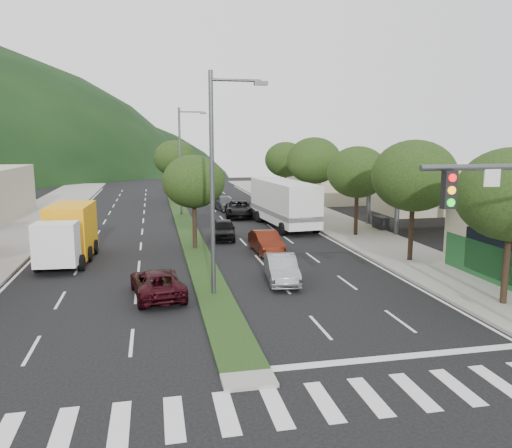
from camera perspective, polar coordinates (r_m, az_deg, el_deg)
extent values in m
plane|color=black|center=(15.86, -1.18, -16.83)|extent=(160.00, 160.00, 0.00)
cube|color=gray|center=(42.36, 9.28, -0.03)|extent=(5.00, 90.00, 0.15)
cube|color=gray|center=(40.93, -26.30, -1.24)|extent=(6.00, 90.00, 0.15)
cube|color=#1A3413|center=(42.62, -8.11, 0.04)|extent=(1.60, 56.00, 0.12)
cube|color=silver|center=(14.13, 0.41, -20.35)|extent=(19.00, 2.20, 0.01)
cube|color=black|center=(14.74, 21.16, 3.67)|extent=(0.35, 0.25, 1.05)
cube|color=silver|center=(42.00, 19.32, 6.24)|extent=(12.00, 8.00, 0.50)
cube|color=yellow|center=(42.01, 19.29, 5.77)|extent=(12.20, 8.20, 0.50)
cylinder|color=#47494C|center=(38.10, 15.85, 2.05)|extent=(0.36, 0.36, 4.60)
cylinder|color=#47494C|center=(42.39, 25.50, 2.21)|extent=(0.36, 0.36, 4.60)
cylinder|color=#47494C|center=(42.56, 12.75, 2.93)|extent=(0.36, 0.36, 4.60)
cylinder|color=#47494C|center=(46.44, 21.79, 3.02)|extent=(0.36, 0.36, 4.60)
cube|color=black|center=(40.56, 14.12, 0.06)|extent=(0.80, 1.60, 1.10)
cube|color=black|center=(44.61, 23.41, 0.40)|extent=(0.80, 1.60, 1.10)
cube|color=#B0A58B|center=(62.19, 9.12, 5.35)|extent=(10.00, 16.00, 5.20)
cylinder|color=black|center=(23.69, 26.70, -3.85)|extent=(0.28, 0.28, 3.64)
ellipsoid|color=black|center=(23.25, 27.23, 3.03)|extent=(4.60, 4.60, 3.91)
cylinder|color=black|center=(30.20, 17.32, -0.39)|extent=(0.28, 0.28, 3.81)
ellipsoid|color=black|center=(29.85, 17.61, 5.28)|extent=(4.80, 4.80, 4.08)
cylinder|color=black|center=(37.32, 11.38, 1.52)|extent=(0.28, 0.28, 3.58)
ellipsoid|color=black|center=(37.04, 11.53, 5.84)|extent=(4.40, 4.40, 3.74)
cylinder|color=black|center=(46.58, 6.58, 3.43)|extent=(0.28, 0.28, 3.92)
ellipsoid|color=black|center=(46.36, 6.65, 7.21)|extent=(5.00, 5.00, 4.25)
cylinder|color=black|center=(56.13, 3.37, 4.40)|extent=(0.28, 0.28, 3.70)
ellipsoid|color=black|center=(55.94, 3.40, 7.36)|extent=(4.60, 4.60, 3.91)
cylinder|color=black|center=(32.50, -7.03, 0.20)|extent=(0.28, 0.28, 3.36)
ellipsoid|color=black|center=(32.18, -7.13, 4.85)|extent=(4.00, 4.00, 3.40)
cylinder|color=black|center=(58.24, -9.19, 4.50)|extent=(0.28, 0.28, 3.81)
ellipsoid|color=black|center=(58.06, -9.27, 7.45)|extent=(4.80, 4.80, 4.08)
cylinder|color=#47494C|center=(22.21, -5.03, 4.24)|extent=(0.20, 0.20, 10.00)
cylinder|color=#47494C|center=(22.42, -2.30, 16.10)|extent=(2.20, 0.12, 0.12)
cube|color=#47494C|center=(22.61, 0.56, 15.79)|extent=(0.60, 0.25, 0.18)
cylinder|color=#47494C|center=(47.08, -8.66, 6.97)|extent=(0.20, 0.20, 10.00)
cylinder|color=#47494C|center=(47.18, -7.43, 12.60)|extent=(2.20, 0.12, 0.12)
cube|color=#47494C|center=(47.27, -6.07, 12.50)|extent=(0.60, 0.25, 0.18)
imported|color=gray|center=(25.12, 2.94, -5.14)|extent=(1.92, 4.24, 1.35)
imported|color=black|center=(23.26, -11.22, -6.62)|extent=(2.66, 4.80, 1.27)
imported|color=black|center=(35.93, -3.76, -0.61)|extent=(2.24, 4.37, 1.42)
imported|color=#545459|center=(42.04, 3.78, 0.84)|extent=(2.42, 4.87, 1.36)
imported|color=#521A0D|center=(31.46, 1.18, -2.09)|extent=(1.60, 4.24, 1.38)
imported|color=black|center=(46.13, -1.91, 1.73)|extent=(3.20, 5.72, 1.51)
imported|color=#4B4C50|center=(50.92, -3.62, 2.43)|extent=(2.31, 4.51, 1.47)
cube|color=white|center=(28.46, -21.87, -2.16)|extent=(2.29, 1.74, 2.30)
cube|color=#F9A40D|center=(31.99, -20.33, -0.65)|extent=(2.57, 4.34, 3.10)
cube|color=black|center=(31.46, -20.50, -3.15)|extent=(2.37, 5.92, 0.30)
cylinder|color=black|center=(28.85, -19.31, -4.20)|extent=(0.36, 0.92, 0.90)
cylinder|color=black|center=(29.39, -23.72, -4.23)|extent=(0.36, 0.92, 0.90)
cylinder|color=black|center=(30.94, -18.53, -3.25)|extent=(0.36, 0.92, 0.90)
cylinder|color=black|center=(31.44, -22.67, -3.29)|extent=(0.36, 0.92, 0.90)
cylinder|color=black|center=(32.84, -17.92, -2.49)|extent=(0.36, 0.92, 0.90)
cylinder|color=black|center=(33.32, -21.82, -2.55)|extent=(0.36, 0.92, 0.90)
cube|color=silver|center=(40.86, 3.18, 2.62)|extent=(3.56, 9.96, 3.25)
cube|color=slate|center=(40.96, 3.17, 1.49)|extent=(3.62, 9.96, 0.38)
cylinder|color=black|center=(44.33, -0.20, 1.06)|extent=(0.46, 1.01, 0.98)
cylinder|color=black|center=(45.17, 3.09, 1.21)|extent=(0.46, 1.01, 0.98)
cylinder|color=black|center=(43.22, 0.24, 0.84)|extent=(0.46, 1.01, 0.98)
cylinder|color=black|center=(44.08, 3.61, 1.00)|extent=(0.46, 1.01, 0.98)
cylinder|color=black|center=(37.37, 3.04, -0.55)|extent=(0.46, 1.01, 0.98)
cylinder|color=black|center=(38.37, 6.85, -0.34)|extent=(0.46, 1.01, 0.98)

